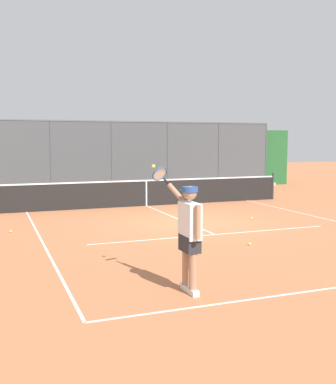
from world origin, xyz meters
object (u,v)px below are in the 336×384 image
at_px(tennis_ball_near_baseline, 250,244).
at_px(tennis_ball_mid_court, 11,231).
at_px(tennis_player, 189,230).
at_px(tennis_ball_by_sideline, 252,218).

height_order(tennis_ball_near_baseline, tennis_ball_mid_court, same).
distance_m(tennis_player, tennis_ball_mid_court, 6.60).
distance_m(tennis_ball_by_sideline, tennis_ball_near_baseline, 3.60).
xyz_separation_m(tennis_ball_near_baseline, tennis_ball_mid_court, (5.07, -3.53, 0.00)).
height_order(tennis_ball_by_sideline, tennis_ball_near_baseline, same).
xyz_separation_m(tennis_player, tennis_ball_near_baseline, (-2.63, -2.53, -0.97)).
distance_m(tennis_ball_near_baseline, tennis_ball_mid_court, 6.18).
relative_size(tennis_player, tennis_ball_by_sideline, 30.15).
relative_size(tennis_player, tennis_ball_near_baseline, 30.15).
bearing_deg(tennis_ball_mid_court, tennis_ball_near_baseline, 145.14).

